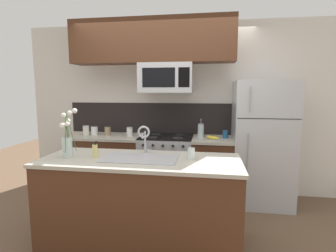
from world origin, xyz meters
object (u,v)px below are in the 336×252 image
(microwave, at_px, (166,78))
(storage_jar_medium, at_px, (94,130))
(stove_range, at_px, (167,167))
(flower_vase, at_px, (67,142))
(storage_jar_squat, at_px, (130,132))
(french_press, at_px, (201,131))
(dish_soap_bottle, at_px, (95,151))
(banana_bunch, at_px, (213,138))
(sink_faucet, at_px, (144,136))
(drinking_glass, at_px, (191,154))
(storage_jar_tall, at_px, (86,130))
(refrigerator, at_px, (262,143))
(storage_jar_short, at_px, (108,131))
(coffee_tin, at_px, (225,134))

(microwave, bearing_deg, storage_jar_medium, 177.89)
(stove_range, bearing_deg, flower_vase, -121.90)
(microwave, relative_size, storage_jar_squat, 5.36)
(stove_range, bearing_deg, microwave, -89.84)
(microwave, relative_size, french_press, 2.79)
(french_press, height_order, dish_soap_bottle, french_press)
(banana_bunch, height_order, dish_soap_bottle, dish_soap_bottle)
(french_press, height_order, sink_faucet, sink_faucet)
(drinking_glass, bearing_deg, storage_jar_tall, 144.66)
(stove_range, distance_m, refrigerator, 1.40)
(storage_jar_medium, bearing_deg, sink_faucet, -45.48)
(stove_range, distance_m, storage_jar_squat, 0.75)
(microwave, distance_m, sink_faucet, 1.22)
(storage_jar_short, height_order, drinking_glass, storage_jar_short)
(drinking_glass, bearing_deg, dish_soap_bottle, -176.37)
(storage_jar_medium, bearing_deg, storage_jar_tall, -170.97)
(microwave, height_order, dish_soap_bottle, microwave)
(french_press, relative_size, flower_vase, 0.53)
(banana_bunch, height_order, coffee_tin, coffee_tin)
(storage_jar_short, relative_size, flower_vase, 0.29)
(drinking_glass, relative_size, flower_vase, 0.23)
(storage_jar_medium, xyz_separation_m, dish_soap_bottle, (0.59, -1.28, -0.00))
(storage_jar_squat, relative_size, coffee_tin, 1.26)
(coffee_tin, bearing_deg, sink_faucet, -129.79)
(coffee_tin, relative_size, drinking_glass, 0.96)
(dish_soap_bottle, bearing_deg, storage_jar_short, 106.39)
(french_press, bearing_deg, microwave, -170.66)
(stove_range, xyz_separation_m, flower_vase, (-0.81, -1.30, 0.61))
(stove_range, relative_size, dish_soap_bottle, 5.64)
(storage_jar_short, distance_m, dish_soap_bottle, 1.33)
(refrigerator, distance_m, storage_jar_medium, 2.47)
(microwave, height_order, banana_bunch, microwave)
(stove_range, bearing_deg, storage_jar_medium, 178.95)
(storage_jar_tall, height_order, flower_vase, flower_vase)
(storage_jar_squat, height_order, flower_vase, flower_vase)
(microwave, distance_m, french_press, 0.90)
(storage_jar_tall, relative_size, banana_bunch, 0.74)
(storage_jar_tall, relative_size, sink_faucet, 0.46)
(storage_jar_tall, bearing_deg, storage_jar_medium, 9.03)
(coffee_tin, distance_m, flower_vase, 2.14)
(flower_vase, bearing_deg, storage_jar_squat, 78.37)
(microwave, xyz_separation_m, coffee_tin, (0.84, 0.07, -0.79))
(storage_jar_short, bearing_deg, drinking_glass, -41.92)
(storage_jar_tall, height_order, sink_faucet, sink_faucet)
(sink_faucet, bearing_deg, french_press, 62.98)
(sink_faucet, relative_size, dish_soap_bottle, 1.85)
(storage_jar_medium, height_order, storage_jar_short, storage_jar_medium)
(stove_range, distance_m, french_press, 0.74)
(dish_soap_bottle, bearing_deg, storage_jar_squat, 90.65)
(storage_jar_squat, relative_size, flower_vase, 0.28)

